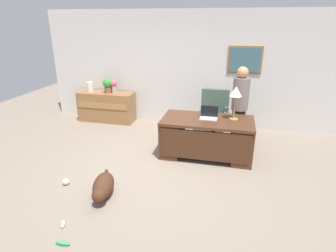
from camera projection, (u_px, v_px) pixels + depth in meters
The scene contains 15 objects.
ground_plane at pixel (158, 172), 4.82m from camera, with size 12.00×12.00×0.00m, color gray.
back_wall at pixel (186, 69), 6.70m from camera, with size 7.00×0.16×2.70m.
desk at pixel (207, 137), 5.27m from camera, with size 1.69×0.88×0.74m.
credenza at pixel (107, 107), 7.16m from camera, with size 1.41×0.50×0.75m.
armchair at pixel (214, 117), 6.12m from camera, with size 0.60×0.59×1.05m.
person_standing at pixel (240, 107), 5.57m from camera, with size 0.32×0.32×1.63m.
dog_lying at pixel (103, 187), 4.12m from camera, with size 0.44×0.77×0.30m.
laptop at pixel (209, 115), 5.21m from camera, with size 0.32×0.22×0.22m.
desk_lamp at pixel (236, 94), 4.97m from camera, with size 0.22×0.22×0.63m.
vase_with_flowers at pixel (114, 85), 6.91m from camera, with size 0.17×0.17×0.33m.
vase_empty at pixel (90, 87), 7.07m from camera, with size 0.16×0.16×0.24m, color silver.
potted_plant at pixel (108, 85), 6.94m from camera, with size 0.24×0.24×0.36m.
dog_toy_ball at pixel (66, 182), 4.44m from camera, with size 0.11×0.11×0.11m, color beige.
dog_toy_bone at pixel (63, 224), 3.56m from camera, with size 0.14×0.05×0.05m, color beige.
dog_toy_plush at pixel (63, 243), 3.25m from camera, with size 0.18×0.05×0.05m, color green.
Camera 1 is at (1.15, -4.07, 2.46)m, focal length 29.91 mm.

